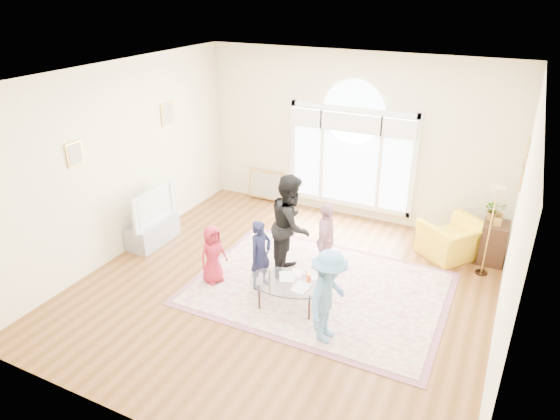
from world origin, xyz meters
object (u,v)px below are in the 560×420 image
at_px(tv_console, 153,232).
at_px(television, 150,205).
at_px(area_rug, 319,288).
at_px(coffee_table, 289,283).
at_px(armchair, 453,240).

bearing_deg(tv_console, television, -0.00).
height_order(area_rug, television, television).
xyz_separation_m(area_rug, coffee_table, (-0.22, -0.62, 0.39)).
bearing_deg(area_rug, television, 178.59).
xyz_separation_m(tv_console, coffee_table, (3.02, -0.70, 0.19)).
bearing_deg(television, area_rug, -1.41).
bearing_deg(armchair, television, -32.42).
distance_m(tv_console, coffee_table, 3.11).
bearing_deg(television, coffee_table, -13.09).
xyz_separation_m(tv_console, television, (0.01, -0.00, 0.53)).
bearing_deg(area_rug, armchair, 49.29).
xyz_separation_m(television, coffee_table, (3.02, -0.70, -0.34)).
relative_size(area_rug, tv_console, 3.60).
relative_size(tv_console, television, 0.90).
xyz_separation_m(area_rug, television, (-3.24, 0.08, 0.73)).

